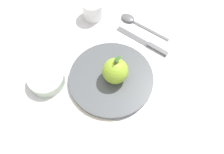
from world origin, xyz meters
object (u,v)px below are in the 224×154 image
(spoon, at_px, (133,21))
(apple, at_px, (115,71))
(cup, at_px, (93,8))
(knife, at_px, (146,43))
(side_bowl, at_px, (46,79))
(linen_napkin, at_px, (77,130))
(dinner_plate, at_px, (112,79))

(spoon, bearing_deg, apple, -163.62)
(apple, bearing_deg, spoon, 16.38)
(cup, relative_size, knife, 0.37)
(side_bowl, height_order, spoon, side_bowl)
(knife, distance_m, linen_napkin, 0.34)
(dinner_plate, relative_size, linen_napkin, 1.29)
(cup, bearing_deg, side_bowl, -174.11)
(knife, bearing_deg, dinner_plate, 172.10)
(knife, distance_m, spoon, 0.10)
(knife, height_order, linen_napkin, knife)
(dinner_plate, height_order, linen_napkin, dinner_plate)
(dinner_plate, relative_size, side_bowl, 2.35)
(side_bowl, bearing_deg, spoon, -16.76)
(spoon, bearing_deg, knife, -125.10)
(apple, distance_m, knife, 0.17)
(apple, height_order, knife, apple)
(knife, bearing_deg, linen_napkin, 176.33)
(knife, bearing_deg, cup, 87.29)
(side_bowl, bearing_deg, dinner_plate, -56.63)
(apple, distance_m, linen_napkin, 0.19)
(apple, xyz_separation_m, linen_napkin, (-0.18, 0.01, -0.05))
(apple, xyz_separation_m, cup, (0.17, 0.19, -0.02))
(side_bowl, distance_m, spoon, 0.34)
(linen_napkin, bearing_deg, dinner_plate, 0.45)
(cup, bearing_deg, apple, -131.88)
(dinner_plate, height_order, side_bowl, side_bowl)
(cup, relative_size, spoon, 0.38)
(dinner_plate, distance_m, spoon, 0.23)
(apple, height_order, side_bowl, apple)
(apple, bearing_deg, knife, -5.76)
(apple, xyz_separation_m, spoon, (0.22, 0.06, -0.05))
(cup, height_order, spoon, cup)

